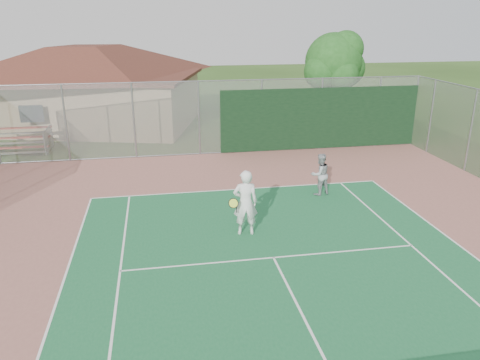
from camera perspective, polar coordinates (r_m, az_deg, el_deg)
name	(u,v)px	position (r m, az deg, el deg)	size (l,w,h in m)	color
back_fence	(264,118)	(22.72, 2.89, 7.54)	(20.08, 0.11, 3.53)	gray
side_fence_right	(471,131)	(21.98, 26.30, 5.38)	(0.08, 9.00, 3.50)	gray
clubhouse	(88,78)	(29.73, -18.04, 11.71)	(14.73, 11.68, 5.59)	tan
bleachers	(18,140)	(25.31, -25.49, 4.40)	(3.05, 1.86, 1.12)	#AE3628
tree	(335,63)	(29.20, 11.49, 13.75)	(3.98, 3.77, 5.56)	#3A2315
player_white_front	(245,203)	(14.00, 0.65, -2.84)	(0.99, 0.72, 2.03)	silver
player_grey_back	(320,175)	(17.46, 9.72, 0.64)	(0.91, 0.79, 1.57)	#989A9C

